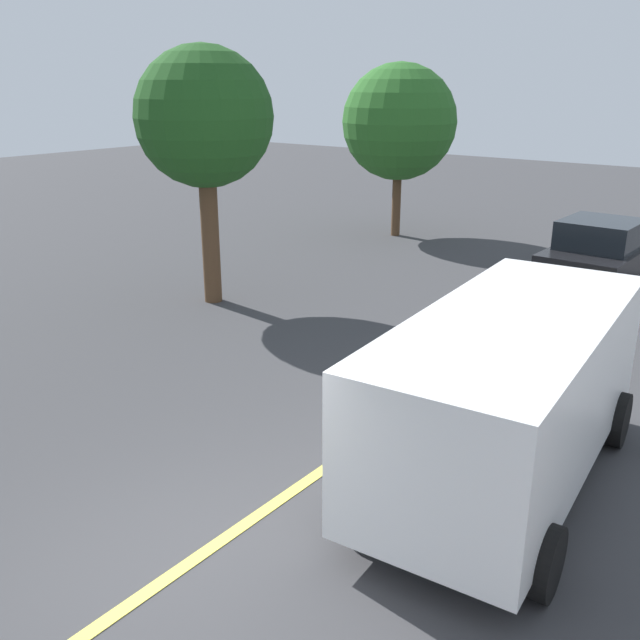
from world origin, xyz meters
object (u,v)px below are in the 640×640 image
car_black_crossing (600,253)px  tree_left_verge (204,119)px  white_van (510,388)px  tree_centre_verge (399,122)px

car_black_crossing → tree_left_verge: tree_left_verge is taller
car_black_crossing → tree_left_verge: bearing=134.7°
tree_left_verge → car_black_crossing: bearing=-45.3°
car_black_crossing → white_van: bearing=-169.7°
car_black_crossing → tree_centre_verge: (2.10, 7.03, 2.71)m
white_van → tree_centre_verge: (11.71, 8.78, 2.27)m
white_van → tree_left_verge: size_ratio=0.97×
tree_left_verge → white_van: bearing=-110.4°
white_van → car_black_crossing: (9.61, 1.75, -0.44)m
car_black_crossing → tree_centre_verge: size_ratio=0.72×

